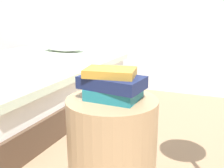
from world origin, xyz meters
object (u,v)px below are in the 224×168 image
side_table (112,148)px  book_teal (114,93)px  bed (20,85)px  book_ochre (110,72)px  book_navy (112,82)px

side_table → book_teal: bearing=52.9°
bed → book_ochre: bearing=-31.6°
bed → book_navy: book_navy is taller
side_table → book_ochre: (-0.01, -0.00, 0.40)m
book_teal → book_ochre: (-0.02, -0.01, 0.11)m
bed → book_teal: (1.33, -0.87, 0.33)m
book_navy → bed: bearing=154.5°
book_teal → book_navy: size_ratio=0.81×
side_table → book_teal: 0.29m
book_teal → side_table: bearing=-124.3°
book_navy → book_ochre: 0.05m
book_teal → book_ochre: bearing=-139.4°
book_navy → book_ochre: book_ochre is taller
book_teal → book_navy: (-0.01, -0.00, 0.06)m
side_table → book_teal: book_teal is taller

